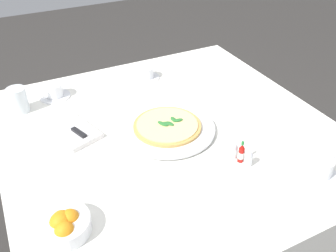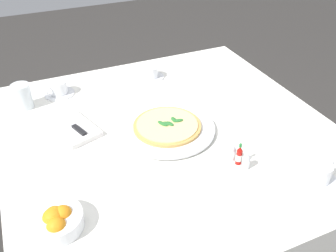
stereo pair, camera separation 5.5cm
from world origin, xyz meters
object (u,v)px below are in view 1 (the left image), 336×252
napkin_folded (72,131)px  water_glass_near_right (18,101)px  pizza (167,125)px  salt_shaker (234,152)px  hot_sauce_bottle (241,153)px  citrus_bowl (64,225)px  coffee_cup_back_corner (320,168)px  dinner_knife (71,127)px  pepper_shaker (248,159)px  coffee_cup_left_edge (54,91)px  coffee_cup_center_back (145,73)px  pizza_plate (167,128)px

napkin_folded → water_glass_near_right: bearing=13.5°
pizza → salt_shaker: 0.28m
hot_sauce_bottle → citrus_bowl: bearing=92.6°
water_glass_near_right → salt_shaker: size_ratio=1.86×
coffee_cup_back_corner → dinner_knife: size_ratio=0.70×
water_glass_near_right → salt_shaker: bearing=-136.1°
salt_shaker → pizza: bearing=28.7°
pepper_shaker → hot_sauce_bottle: bearing=19.7°
napkin_folded → pepper_shaker: 0.65m
dinner_knife → hot_sauce_bottle: hot_sauce_bottle is taller
citrus_bowl → hot_sauce_bottle: bearing=-87.4°
hot_sauce_bottle → dinner_knife: bearing=48.2°
coffee_cup_left_edge → coffee_cup_center_back: (-0.02, -0.42, -0.00)m
coffee_cup_left_edge → water_glass_near_right: (-0.05, 0.15, 0.02)m
salt_shaker → napkin_folded: bearing=49.7°
pizza_plate → coffee_cup_left_edge: (0.44, 0.32, 0.02)m
pizza_plate → citrus_bowl: (-0.30, 0.46, 0.02)m
pizza → dinner_knife: size_ratio=1.35×
citrus_bowl → pepper_shaker: (-0.00, -0.61, -0.00)m
dinner_knife → coffee_cup_center_back: bearing=-76.7°
coffee_cup_center_back → pepper_shaker: 0.73m
salt_shaker → pepper_shaker: bearing=-160.3°
coffee_cup_left_edge → hot_sauce_bottle: bearing=-146.6°
coffee_cup_center_back → coffee_cup_back_corner: coffee_cup_back_corner is taller
coffee_cup_left_edge → citrus_bowl: (-0.74, 0.13, 0.00)m
hot_sauce_bottle → salt_shaker: 0.03m
pizza_plate → pizza: size_ratio=1.41×
hot_sauce_bottle → coffee_cup_center_back: bearing=3.7°
pizza → coffee_cup_left_edge: bearing=36.5°
water_glass_near_right → hot_sauce_bottle: water_glass_near_right is taller
pizza → pizza_plate: bearing=90.7°
pizza_plate → salt_shaker: salt_shaker is taller
water_glass_near_right → coffee_cup_left_edge: bearing=-71.3°
coffee_cup_left_edge → salt_shaker: bearing=-146.1°
coffee_cup_center_back → hot_sauce_bottle: hot_sauce_bottle is taller
pepper_shaker → pizza_plate: bearing=27.2°
coffee_cup_center_back → pepper_shaker: (-0.72, -0.06, -0.00)m
coffee_cup_left_edge → hot_sauce_bottle: size_ratio=1.57×
coffee_cup_back_corner → napkin_folded: bearing=48.0°
coffee_cup_left_edge → citrus_bowl: citrus_bowl is taller
pizza → salt_shaker: salt_shaker is taller
dinner_knife → napkin_folded: bearing=180.0°
dinner_knife → pepper_shaker: pepper_shaker is taller
pizza_plate → pepper_shaker: 0.34m
pizza → water_glass_near_right: size_ratio=2.45×
coffee_cup_center_back → dinner_knife: 0.51m
pizza_plate → citrus_bowl: bearing=123.0°
pizza_plate → coffee_cup_left_edge: coffee_cup_left_edge is taller
napkin_folded → salt_shaker: (-0.39, -0.46, 0.02)m
coffee_cup_back_corner → dinner_knife: bearing=47.9°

